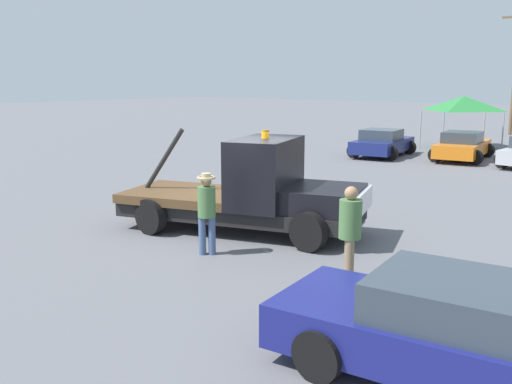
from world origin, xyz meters
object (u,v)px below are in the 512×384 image
person_near_truck (350,229)px  traffic_cone (330,187)px  tow_truck (255,193)px  parked_car_orange (463,146)px  foreground_car (483,339)px  person_at_hood (207,207)px  canopy_tent_green (464,103)px  parked_car_navy (382,143)px

person_near_truck → traffic_cone: person_near_truck is taller
person_near_truck → traffic_cone: (-4.74, 7.00, -0.82)m
tow_truck → parked_car_orange: tow_truck is taller
foreground_car → parked_car_orange: bearing=103.6°
person_at_hood → canopy_tent_green: bearing=-33.3°
foreground_car → traffic_cone: size_ratio=9.96×
tow_truck → parked_car_navy: 15.63m
person_at_hood → canopy_tent_green: (-2.75, 23.21, 1.38)m
parked_car_orange → person_near_truck: bearing=-174.5°
person_at_hood → traffic_cone: size_ratio=3.23×
person_near_truck → canopy_tent_green: bearing=-107.5°
tow_truck → person_near_truck: bearing=-44.1°
parked_car_orange → traffic_cone: size_ratio=8.58×
foreground_car → canopy_tent_green: canopy_tent_green is taller
foreground_car → person_near_truck: bearing=138.7°
person_at_hood → parked_car_orange: bearing=-37.0°
person_at_hood → parked_car_navy: person_at_hood is taller
tow_truck → foreground_car: (6.73, -3.92, -0.33)m
person_near_truck → parked_car_navy: 18.60m
person_at_hood → traffic_cone: (-1.42, 7.26, -0.79)m
foreground_car → parked_car_navy: (-10.88, 18.99, -0.00)m
person_near_truck → parked_car_orange: person_near_truck is taller
person_near_truck → parked_car_navy: (-7.84, 16.87, -0.42)m
parked_car_navy → parked_car_orange: size_ratio=0.94×
person_at_hood → traffic_cone: 7.44m
person_near_truck → person_at_hood: person_near_truck is taller
parked_car_navy → canopy_tent_green: (1.76, 6.08, 1.79)m
foreground_car → parked_car_orange: 21.46m
person_near_truck → traffic_cone: bearing=-88.2°
canopy_tent_green → traffic_cone: bearing=-85.2°
person_near_truck → parked_car_navy: bearing=-97.4°
person_at_hood → parked_car_navy: (-4.51, 17.13, -0.40)m
tow_truck → person_near_truck: tow_truck is taller
tow_truck → foreground_car: 7.79m
foreground_car → person_near_truck: person_near_truck is taller
foreground_car → parked_car_orange: size_ratio=1.16×
person_at_hood → parked_car_navy: bearing=-25.3°
person_near_truck → parked_car_orange: bearing=-108.9°
tow_truck → traffic_cone: (-1.06, 5.20, -0.73)m
traffic_cone → canopy_tent_green: bearing=94.8°
person_at_hood → foreground_car: bearing=-146.3°
person_at_hood → traffic_cone: person_at_hood is taller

